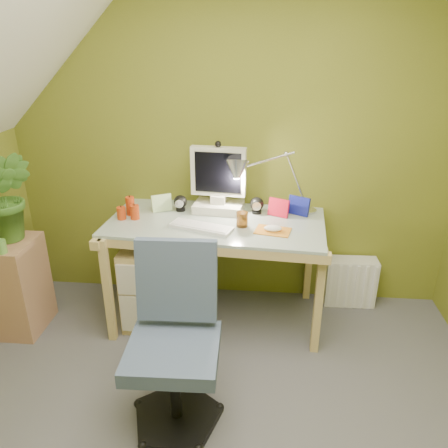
# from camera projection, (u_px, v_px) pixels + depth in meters

# --- Properties ---
(wall_back) EXTENTS (3.20, 0.01, 2.40)m
(wall_back) POSITION_uv_depth(u_px,v_px,m) (232.00, 146.00, 3.10)
(wall_back) COLOR olive
(wall_back) RESTS_ON floor
(desk) EXTENTS (1.50, 0.83, 0.77)m
(desk) POSITION_uv_depth(u_px,v_px,m) (216.00, 271.00, 3.09)
(desk) COLOR tan
(desk) RESTS_ON floor
(monitor) EXTENTS (0.38, 0.25, 0.50)m
(monitor) POSITION_uv_depth(u_px,v_px,m) (218.00, 177.00, 3.01)
(monitor) COLOR silver
(monitor) RESTS_ON desk
(speaker_left) EXTENTS (0.11, 0.11, 0.11)m
(speaker_left) POSITION_uv_depth(u_px,v_px,m) (180.00, 203.00, 3.09)
(speaker_left) COLOR black
(speaker_left) RESTS_ON desk
(speaker_right) EXTENTS (0.11, 0.11, 0.12)m
(speaker_right) POSITION_uv_depth(u_px,v_px,m) (257.00, 205.00, 3.04)
(speaker_right) COLOR black
(speaker_right) RESTS_ON desk
(keyboard) EXTENTS (0.43, 0.25, 0.02)m
(keyboard) POSITION_uv_depth(u_px,v_px,m) (201.00, 227.00, 2.82)
(keyboard) COLOR white
(keyboard) RESTS_ON desk
(mousepad) EXTENTS (0.25, 0.20, 0.01)m
(mousepad) POSITION_uv_depth(u_px,v_px,m) (273.00, 231.00, 2.78)
(mousepad) COLOR orange
(mousepad) RESTS_ON desk
(mouse) EXTENTS (0.13, 0.10, 0.04)m
(mouse) POSITION_uv_depth(u_px,v_px,m) (273.00, 228.00, 2.77)
(mouse) COLOR white
(mouse) RESTS_ON mousepad
(amber_tumbler) EXTENTS (0.09, 0.09, 0.10)m
(amber_tumbler) POSITION_uv_depth(u_px,v_px,m) (242.00, 219.00, 2.83)
(amber_tumbler) COLOR brown
(amber_tumbler) RESTS_ON desk
(candle_cluster) EXTENTS (0.20, 0.18, 0.13)m
(candle_cluster) POSITION_uv_depth(u_px,v_px,m) (129.00, 208.00, 2.97)
(candle_cluster) COLOR #BD3910
(candle_cluster) RESTS_ON desk
(photo_frame_red) EXTENTS (0.14, 0.08, 0.12)m
(photo_frame_red) POSITION_uv_depth(u_px,v_px,m) (279.00, 208.00, 2.99)
(photo_frame_red) COLOR red
(photo_frame_red) RESTS_ON desk
(photo_frame_blue) EXTENTS (0.14, 0.09, 0.13)m
(photo_frame_blue) POSITION_uv_depth(u_px,v_px,m) (299.00, 206.00, 3.01)
(photo_frame_blue) COLOR navy
(photo_frame_blue) RESTS_ON desk
(photo_frame_green) EXTENTS (0.13, 0.08, 0.12)m
(photo_frame_green) POSITION_uv_depth(u_px,v_px,m) (162.00, 203.00, 3.08)
(photo_frame_green) COLOR #BDE09A
(photo_frame_green) RESTS_ON desk
(desk_lamp) EXTENTS (0.65, 0.37, 0.65)m
(desk_lamp) POSITION_uv_depth(u_px,v_px,m) (285.00, 168.00, 2.94)
(desk_lamp) COLOR #B3B2B7
(desk_lamp) RESTS_ON desk
(side_ledge) EXTENTS (0.25, 0.38, 0.67)m
(side_ledge) POSITION_uv_depth(u_px,v_px,m) (21.00, 286.00, 3.00)
(side_ledge) COLOR #AB775A
(side_ledge) RESTS_ON floor
(potted_plant) EXTENTS (0.38, 0.33, 0.60)m
(potted_plant) POSITION_uv_depth(u_px,v_px,m) (7.00, 197.00, 2.79)
(potted_plant) COLOR #3E7125
(potted_plant) RESTS_ON side_ledge
(green_cup) EXTENTS (0.07, 0.07, 0.09)m
(green_cup) POSITION_uv_depth(u_px,v_px,m) (1.00, 247.00, 2.71)
(green_cup) COLOR #64A143
(green_cup) RESTS_ON side_ledge
(task_chair) EXTENTS (0.54, 0.54, 0.94)m
(task_chair) POSITION_uv_depth(u_px,v_px,m) (173.00, 350.00, 2.19)
(task_chair) COLOR #41516B
(task_chair) RESTS_ON floor
(radiator) EXTENTS (0.38, 0.16, 0.38)m
(radiator) POSITION_uv_depth(u_px,v_px,m) (350.00, 282.00, 3.34)
(radiator) COLOR silver
(radiator) RESTS_ON floor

